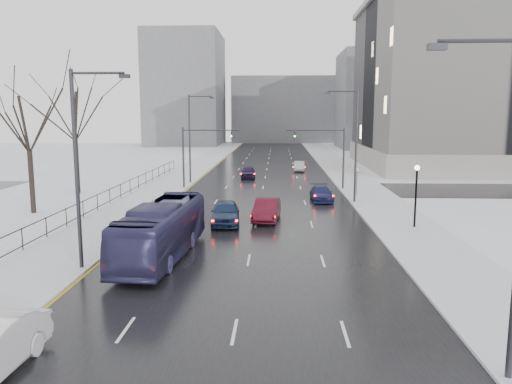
# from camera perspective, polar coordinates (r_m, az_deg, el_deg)

# --- Properties ---
(road) EXTENTS (16.00, 150.00, 0.04)m
(road) POSITION_cam_1_polar(r_m,az_deg,el_deg) (64.55, 1.10, 1.92)
(road) COLOR black
(road) RESTS_ON ground
(cross_road) EXTENTS (130.00, 10.00, 0.04)m
(cross_road) POSITION_cam_1_polar(r_m,az_deg,el_deg) (52.67, 0.79, 0.33)
(cross_road) COLOR black
(cross_road) RESTS_ON ground
(sidewalk_left) EXTENTS (5.00, 150.00, 0.16)m
(sidewalk_left) POSITION_cam_1_polar(r_m,az_deg,el_deg) (65.64, -8.11, 2.00)
(sidewalk_left) COLOR silver
(sidewalk_left) RESTS_ON ground
(sidewalk_right) EXTENTS (5.00, 150.00, 0.16)m
(sidewalk_right) POSITION_cam_1_polar(r_m,az_deg,el_deg) (65.15, 10.38, 1.89)
(sidewalk_right) COLOR silver
(sidewalk_right) RESTS_ON ground
(park_strip) EXTENTS (14.00, 150.00, 0.12)m
(park_strip) POSITION_cam_1_polar(r_m,az_deg,el_deg) (68.02, -16.00, 1.97)
(park_strip) COLOR white
(park_strip) RESTS_ON ground
(tree_park_d) EXTENTS (8.75, 8.75, 12.50)m
(tree_park_d) POSITION_cam_1_polar(r_m,az_deg,el_deg) (43.40, -24.04, -2.32)
(tree_park_d) COLOR black
(tree_park_d) RESTS_ON ground
(tree_park_e) EXTENTS (9.45, 9.45, 13.50)m
(tree_park_e) POSITION_cam_1_polar(r_m,az_deg,el_deg) (52.54, -19.61, -0.23)
(tree_park_e) COLOR black
(tree_park_e) RESTS_ON ground
(iron_fence) EXTENTS (0.06, 70.00, 1.30)m
(iron_fence) POSITION_cam_1_polar(r_m,az_deg,el_deg) (37.67, -20.27, -2.30)
(iron_fence) COLOR black
(iron_fence) RESTS_ON sidewalk_left
(streetlight_r_mid) EXTENTS (2.95, 0.25, 10.00)m
(streetlight_r_mid) POSITION_cam_1_polar(r_m,az_deg,el_deg) (44.61, 11.09, 5.85)
(streetlight_r_mid) COLOR #2D2D33
(streetlight_r_mid) RESTS_ON ground
(streetlight_l_near) EXTENTS (2.95, 0.25, 10.00)m
(streetlight_l_near) POSITION_cam_1_polar(r_m,az_deg,el_deg) (26.03, -19.43, 3.45)
(streetlight_l_near) COLOR #2D2D33
(streetlight_l_near) RESTS_ON ground
(streetlight_l_far) EXTENTS (2.95, 0.25, 10.00)m
(streetlight_l_far) POSITION_cam_1_polar(r_m,az_deg,el_deg) (56.93, -7.38, 6.57)
(streetlight_l_far) COLOR #2D2D33
(streetlight_l_far) RESTS_ON ground
(lamppost_r_mid) EXTENTS (0.36, 0.36, 4.28)m
(lamppost_r_mid) POSITION_cam_1_polar(r_m,az_deg,el_deg) (35.69, 17.84, 0.55)
(lamppost_r_mid) COLOR black
(lamppost_r_mid) RESTS_ON sidewalk_right
(mast_signal_right) EXTENTS (6.10, 0.33, 6.50)m
(mast_signal_right) POSITION_cam_1_polar(r_m,az_deg,el_deg) (52.51, 8.84, 4.69)
(mast_signal_right) COLOR #2D2D33
(mast_signal_right) RESTS_ON ground
(mast_signal_left) EXTENTS (6.10, 0.33, 6.50)m
(mast_signal_left) POSITION_cam_1_polar(r_m,az_deg,el_deg) (52.93, -7.18, 4.76)
(mast_signal_left) COLOR #2D2D33
(mast_signal_left) RESTS_ON ground
(no_uturn_sign) EXTENTS (0.60, 0.06, 2.70)m
(no_uturn_sign) POSITION_cam_1_polar(r_m,az_deg,el_deg) (48.98, 11.48, 2.20)
(no_uturn_sign) COLOR #2D2D33
(no_uturn_sign) RESTS_ON sidewalk_right
(civic_building) EXTENTS (41.00, 31.00, 24.80)m
(civic_building) POSITION_cam_1_polar(r_m,az_deg,el_deg) (83.17, 26.67, 10.28)
(civic_building) COLOR gray
(civic_building) RESTS_ON ground
(bldg_far_right) EXTENTS (24.00, 20.00, 22.00)m
(bldg_far_right) POSITION_cam_1_polar(r_m,az_deg,el_deg) (122.01, 15.24, 10.06)
(bldg_far_right) COLOR slate
(bldg_far_right) RESTS_ON ground
(bldg_far_left) EXTENTS (18.00, 22.00, 28.00)m
(bldg_far_left) POSITION_cam_1_polar(r_m,az_deg,el_deg) (131.33, -8.01, 11.49)
(bldg_far_left) COLOR slate
(bldg_far_left) RESTS_ON ground
(bldg_far_center) EXTENTS (30.00, 18.00, 18.00)m
(bldg_far_center) POSITION_cam_1_polar(r_m,az_deg,el_deg) (144.08, 3.50, 9.33)
(bldg_far_center) COLOR slate
(bldg_far_center) RESTS_ON ground
(bus) EXTENTS (3.16, 10.98, 3.02)m
(bus) POSITION_cam_1_polar(r_m,az_deg,el_deg) (27.94, -10.71, -4.31)
(bus) COLOR navy
(bus) RESTS_ON road
(sedan_center_near) EXTENTS (2.40, 5.11, 1.69)m
(sedan_center_near) POSITION_cam_1_polar(r_m,az_deg,el_deg) (35.81, -3.53, -2.35)
(sedan_center_near) COLOR #182748
(sedan_center_near) RESTS_ON road
(sedan_right_near) EXTENTS (2.15, 5.01, 1.61)m
(sedan_right_near) POSITION_cam_1_polar(r_m,az_deg,el_deg) (36.99, 1.22, -2.04)
(sedan_right_near) COLOR #4E0D1C
(sedan_right_near) RESTS_ON road
(sedan_right_far) EXTENTS (2.03, 4.64, 1.33)m
(sedan_right_far) POSITION_cam_1_polar(r_m,az_deg,el_deg) (45.82, 7.49, -0.17)
(sedan_right_far) COLOR #1B1F51
(sedan_right_far) RESTS_ON road
(sedan_center_far) EXTENTS (1.88, 4.34, 1.46)m
(sedan_center_far) POSITION_cam_1_polar(r_m,az_deg,el_deg) (61.74, -0.91, 2.30)
(sedan_center_far) COLOR #1E133A
(sedan_center_far) RESTS_ON road
(sedan_right_distant) EXTENTS (1.63, 4.15, 1.35)m
(sedan_right_distant) POSITION_cam_1_polar(r_m,az_deg,el_deg) (69.52, 4.96, 2.96)
(sedan_right_distant) COLOR #A7A5A9
(sedan_right_distant) RESTS_ON road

